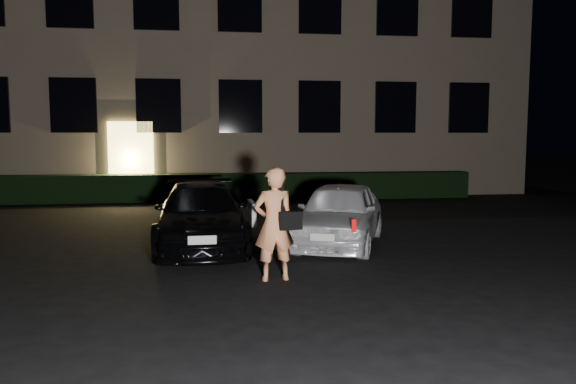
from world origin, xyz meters
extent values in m
plane|color=black|center=(0.00, 0.00, 0.00)|extent=(80.00, 80.00, 0.00)
cube|color=#746652|center=(0.00, 15.00, 6.00)|extent=(20.00, 8.00, 12.00)
cube|color=#ECCF6C|center=(-3.50, 10.94, 1.25)|extent=(1.40, 0.10, 2.50)
cube|color=black|center=(-5.20, 10.94, 3.00)|extent=(1.40, 0.10, 1.70)
cube|color=black|center=(-2.60, 10.94, 3.00)|extent=(1.40, 0.10, 1.70)
cube|color=black|center=(0.00, 10.94, 3.00)|extent=(1.40, 0.10, 1.70)
cube|color=black|center=(2.60, 10.94, 3.00)|extent=(1.40, 0.10, 1.70)
cube|color=black|center=(5.20, 10.94, 3.00)|extent=(1.40, 0.10, 1.70)
cube|color=black|center=(7.80, 10.94, 3.00)|extent=(1.40, 0.10, 1.70)
cube|color=black|center=(-5.20, 10.94, 6.20)|extent=(1.40, 0.10, 1.70)
cube|color=black|center=(-2.60, 10.94, 6.20)|extent=(1.40, 0.10, 1.70)
cube|color=black|center=(0.00, 10.94, 6.20)|extent=(1.40, 0.10, 1.70)
cube|color=black|center=(2.60, 10.94, 6.20)|extent=(1.40, 0.10, 1.70)
cube|color=black|center=(5.20, 10.94, 6.20)|extent=(1.40, 0.10, 1.70)
cube|color=black|center=(7.80, 10.94, 6.20)|extent=(1.40, 0.10, 1.70)
cube|color=black|center=(0.00, 10.50, 0.42)|extent=(15.00, 0.70, 0.85)
imported|color=black|center=(-1.14, 3.10, 0.59)|extent=(1.76, 4.08, 1.17)
cube|color=white|center=(-0.24, 2.38, 0.73)|extent=(0.10, 0.84, 0.39)
cube|color=silver|center=(-1.09, 1.01, 0.51)|extent=(0.43, 0.05, 0.13)
imported|color=white|center=(1.47, 2.90, 0.60)|extent=(2.63, 3.81, 1.20)
cube|color=red|center=(0.37, 1.52, 0.66)|extent=(0.08, 0.07, 0.20)
cube|color=red|center=(1.30, 1.15, 0.66)|extent=(0.08, 0.07, 0.20)
cube|color=silver|center=(0.82, 1.29, 0.46)|extent=(0.39, 0.18, 0.12)
imported|color=#FF9A62|center=(-0.05, 0.47, 0.82)|extent=(0.66, 0.49, 1.64)
cube|color=black|center=(0.17, 0.40, 0.88)|extent=(0.35, 0.20, 0.26)
cube|color=black|center=(0.06, 0.41, 1.25)|extent=(0.05, 0.06, 0.51)
camera|label=1|loc=(-0.90, -7.45, 2.11)|focal=35.00mm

